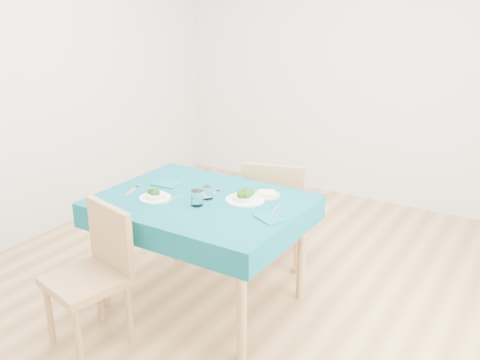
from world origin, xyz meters
The scene contains 16 objects.
room_shell centered at (0.00, 0.00, 1.35)m, with size 4.02×4.52×2.73m.
table centered at (-0.15, -0.23, 0.38)m, with size 1.30×0.99×0.76m, color #084B59.
chair_near centered at (-0.47, -0.96, 0.52)m, with size 0.42×0.46×1.04m, color #9F784A.
chair_far centered at (-0.03, 0.60, 0.58)m, with size 0.46×0.51×1.16m, color #9F784A.
bowl_near centered at (-0.41, -0.38, 0.79)m, with size 0.20×0.20×0.06m, color white, non-canonical shape.
bowl_far centered at (0.10, -0.10, 0.80)m, with size 0.25×0.25×0.08m, color white, non-canonical shape.
fork_near centered at (-0.64, -0.35, 0.76)m, with size 0.03×0.19×0.00m, color silver.
knife_near centered at (-0.30, -0.34, 0.76)m, with size 0.02×0.20×0.00m, color silver.
fork_far centered at (-0.15, -0.13, 0.76)m, with size 0.02×0.18×0.00m, color silver.
knife_far centered at (0.34, -0.15, 0.76)m, with size 0.02×0.21×0.00m, color silver.
napkin_near centered at (-0.52, -0.13, 0.76)m, with size 0.18×0.13×0.01m, color #0B5463.
napkin_far centered at (0.37, -0.27, 0.76)m, with size 0.18×0.12×0.01m, color #0B5463.
tumbler_center centered at (-0.12, -0.20, 0.80)m, with size 0.07×0.07×0.09m, color white.
tumbler_side centered at (-0.11, -0.33, 0.81)m, with size 0.08×0.08×0.10m, color white.
side_plate centered at (0.17, 0.05, 0.76)m, with size 0.18×0.18×0.01m, color #B4CB63.
bread_slice centered at (0.17, 0.05, 0.78)m, with size 0.11×0.11×0.02m, color beige.
Camera 1 is at (1.75, -2.81, 2.03)m, focal length 40.00 mm.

